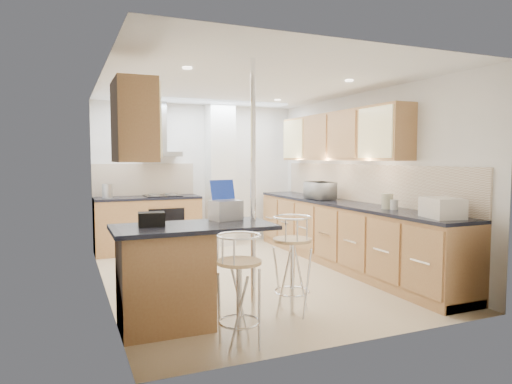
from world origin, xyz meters
name	(u,v)px	position (x,y,z in m)	size (l,w,h in m)	color
ground	(248,276)	(0.00, 0.00, 0.00)	(4.80, 4.80, 0.00)	beige
room_shell	(259,159)	(0.32, 0.38, 1.54)	(3.64, 4.84, 2.51)	white
right_counter	(344,234)	(1.50, 0.00, 0.46)	(0.63, 4.40, 0.92)	#AB7344
back_counter	(148,224)	(-0.95, 2.10, 0.46)	(1.70, 0.63, 0.92)	#AB7344
peninsula	(194,274)	(-1.12, -1.45, 0.48)	(1.47, 0.72, 0.94)	#AB7344
microwave	(320,191)	(1.42, 0.55, 1.05)	(0.48, 0.33, 0.27)	silver
laptop	(226,210)	(-0.74, -1.25, 1.04)	(0.29, 0.21, 0.20)	#94959B
bag	(151,219)	(-1.50, -1.38, 1.00)	(0.23, 0.17, 0.13)	black
bar_stool_near	(239,291)	(-0.92, -2.10, 0.47)	(0.39, 0.39, 0.95)	#DDAB77
bar_stool_end	(292,265)	(-0.15, -1.54, 0.50)	(0.41, 0.41, 0.99)	#DDAB77
jar_a	(326,195)	(1.46, 0.43, 1.00)	(0.12, 0.12, 0.16)	silver
jar_b	(314,193)	(1.47, 0.81, 0.99)	(0.11, 0.11, 0.15)	silver
jar_c	(387,201)	(1.51, -0.93, 1.02)	(0.14, 0.14, 0.19)	#BEBB98
jar_d	(394,205)	(1.53, -1.02, 0.98)	(0.10, 0.10, 0.12)	silver
bread_bin	(442,208)	(1.48, -1.85, 1.03)	(0.32, 0.41, 0.22)	silver
kettle	(107,191)	(-1.58, 2.07, 1.03)	(0.16, 0.16, 0.22)	#B0B3B5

